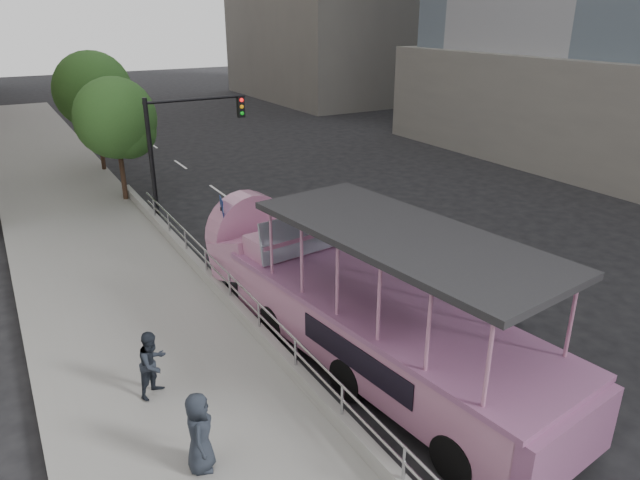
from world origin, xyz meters
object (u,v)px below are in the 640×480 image
pedestrian_mid (153,363)px  traffic_signal (179,139)px  parking_sign (224,235)px  street_tree_far (96,93)px  duck_boat (354,304)px  car (448,292)px  street_tree_near (118,121)px  pedestrian_far (199,432)px

pedestrian_mid → traffic_signal: traffic_signal is taller
traffic_signal → parking_sign: bearing=-97.6°
traffic_signal → street_tree_far: 9.57m
pedestrian_mid → street_tree_far: street_tree_far is taller
duck_boat → car: bearing=6.4°
street_tree_near → car: bearing=-69.1°
street_tree_near → pedestrian_far: bearing=-98.6°
traffic_signal → duck_boat: bearing=-87.3°
pedestrian_mid → pedestrian_far: bearing=-120.8°
traffic_signal → street_tree_far: (-1.40, 9.43, 0.81)m
pedestrian_far → traffic_signal: (4.25, 14.09, 2.39)m
car → pedestrian_far: pedestrian_far is taller
street_tree_near → street_tree_far: 6.02m
car → pedestrian_mid: (-8.48, 0.09, 0.41)m
pedestrian_mid → traffic_signal: (4.38, 11.42, 2.42)m
pedestrian_far → street_tree_far: (2.85, 23.52, 3.20)m
car → street_tree_far: size_ratio=0.61×
pedestrian_mid → street_tree_far: bearing=48.2°
traffic_signal → street_tree_near: (-1.60, 3.43, 0.32)m
duck_boat → street_tree_far: (-1.96, 21.33, 2.88)m
pedestrian_far → street_tree_near: bearing=13.8°
pedestrian_mid → pedestrian_far: (0.13, -2.67, 0.03)m
car → street_tree_near: (-5.70, 14.94, 3.15)m
pedestrian_far → street_tree_far: 23.91m
duck_boat → street_tree_far: street_tree_far is taller
traffic_signal → street_tree_far: bearing=98.4°
car → street_tree_near: bearing=88.1°
traffic_signal → street_tree_near: size_ratio=0.91×
parking_sign → street_tree_far: size_ratio=0.48×
street_tree_far → pedestrian_mid: bearing=-98.2°
pedestrian_mid → pedestrian_far: 2.68m
duck_boat → car: (3.54, 0.40, -0.76)m
parking_sign → pedestrian_mid: bearing=-127.5°
traffic_signal → car: bearing=-70.4°
parking_sign → traffic_signal: (0.92, 6.91, 1.60)m
parking_sign → traffic_signal: traffic_signal is taller
parking_sign → street_tree_near: size_ratio=0.54×
pedestrian_mid → street_tree_near: (2.79, 14.85, 2.74)m
pedestrian_mid → street_tree_far: size_ratio=0.24×
pedestrian_far → traffic_signal: 14.91m
pedestrian_mid → parking_sign: (3.46, 4.51, 0.82)m
traffic_signal → pedestrian_far: bearing=-106.8°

